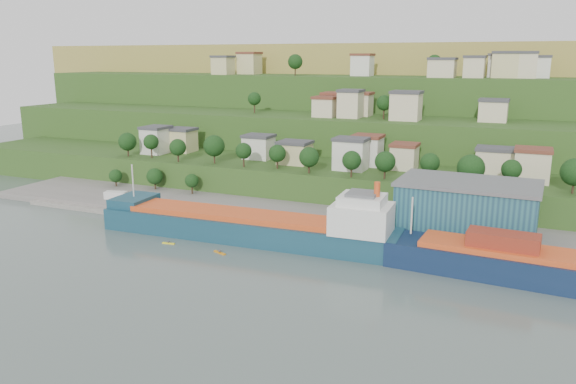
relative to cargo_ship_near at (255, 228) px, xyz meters
The scene contains 10 objects.
ground 9.96m from the cargo_ship_near, 94.39° to the right, with size 500.00×500.00×0.00m, color #4A5A56.
quay 26.90m from the cargo_ship_near, 43.87° to the left, with size 220.00×26.00×4.00m, color slate.
pebble_beach 57.20m from the cargo_ship_near, 167.33° to the left, with size 40.00×18.00×2.40m, color slate.
hillside 159.26m from the cargo_ship_near, 90.25° to the left, with size 360.00×210.23×96.00m.
cargo_ship_near is the anchor object (origin of this frame).
warehouse 49.29m from the cargo_ship_near, 20.97° to the left, with size 31.71×20.18×12.80m.
caravan 53.38m from the cargo_ship_near, 166.06° to the left, with size 6.30×2.63×2.94m, color silver.
dinghy 41.77m from the cargo_ship_near, behind, with size 4.23×1.59×0.85m, color silver.
kayak_orange 11.86m from the cargo_ship_near, 106.11° to the right, with size 3.54×1.85×0.89m.
kayak_yellow 20.34m from the cargo_ship_near, 149.70° to the right, with size 3.11×0.90×0.77m.
Camera 1 is at (57.99, -103.38, 42.17)m, focal length 35.00 mm.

